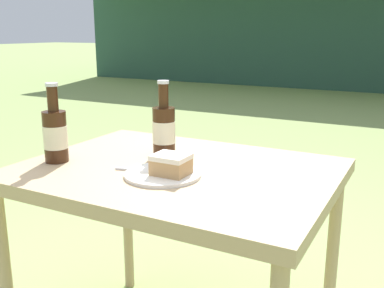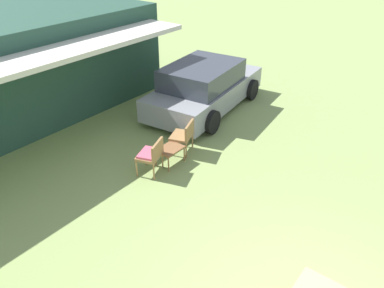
{
  "view_description": "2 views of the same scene",
  "coord_description": "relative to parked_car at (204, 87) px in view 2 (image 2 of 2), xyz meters",
  "views": [
    {
      "loc": [
        0.65,
        -1.12,
        1.09
      ],
      "look_at": [
        0.0,
        0.1,
        0.74
      ],
      "focal_mm": 42.0,
      "sensor_mm": 36.0,
      "label": 1
    },
    {
      "loc": [
        -3.25,
        -0.59,
        4.68
      ],
      "look_at": [
        1.8,
        3.35,
        0.9
      ],
      "focal_mm": 35.0,
      "sensor_mm": 36.0,
      "label": 2
    }
  ],
  "objects": [
    {
      "name": "wicker_chair_plain",
      "position": [
        -2.25,
        -1.08,
        -0.18
      ],
      "size": [
        0.66,
        0.61,
        0.78
      ],
      "rotation": [
        0.0,
        0.0,
        3.5
      ],
      "color": "#9E7547",
      "rests_on": "ground_plane"
    },
    {
      "name": "parked_car",
      "position": [
        0.0,
        0.0,
        0.0
      ],
      "size": [
        4.26,
        2.37,
        1.36
      ],
      "rotation": [
        0.0,
        0.0,
        0.11
      ],
      "color": "gray",
      "rests_on": "ground_plane"
    },
    {
      "name": "wicker_chair_cushioned",
      "position": [
        -3.34,
        -1.06,
        -0.18
      ],
      "size": [
        0.66,
        0.61,
        0.78
      ],
      "rotation": [
        0.0,
        0.0,
        3.49
      ],
      "color": "#9E7547",
      "rests_on": "ground_plane"
    },
    {
      "name": "garden_side_table",
      "position": [
        -2.83,
        -1.14,
        -0.3
      ],
      "size": [
        0.59,
        0.43,
        0.39
      ],
      "color": "brown",
      "rests_on": "ground_plane"
    }
  ]
}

